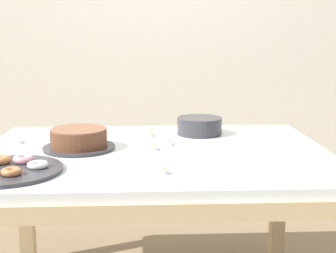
{
  "coord_description": "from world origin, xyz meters",
  "views": [
    {
      "loc": [
        -0.03,
        -1.85,
        1.2
      ],
      "look_at": [
        0.06,
        0.19,
        0.79
      ],
      "focal_mm": 50.0,
      "sensor_mm": 36.0,
      "label": 1
    }
  ],
  "objects": [
    {
      "name": "wall_back",
      "position": [
        0.0,
        1.81,
        1.3
      ],
      "size": [
        8.0,
        0.1,
        2.6
      ],
      "primitive_type": "cube",
      "color": "silver",
      "rests_on": "ground"
    },
    {
      "name": "dining_table",
      "position": [
        0.0,
        0.0,
        0.64
      ],
      "size": [
        1.44,
        1.04,
        0.73
      ],
      "color": "silver",
      "rests_on": "ground"
    },
    {
      "name": "cake_chocolate_round",
      "position": [
        -0.31,
        0.04,
        0.77
      ],
      "size": [
        0.29,
        0.29,
        0.09
      ],
      "color": "#333338",
      "rests_on": "dining_table"
    },
    {
      "name": "pastry_platter",
      "position": [
        -0.51,
        -0.28,
        0.74
      ],
      "size": [
        0.37,
        0.37,
        0.04
      ],
      "color": "#333338",
      "rests_on": "dining_table"
    },
    {
      "name": "plate_stack",
      "position": [
        0.22,
        0.3,
        0.77
      ],
      "size": [
        0.21,
        0.21,
        0.08
      ],
      "color": "#333338",
      "rests_on": "dining_table"
    },
    {
      "name": "tealight_centre",
      "position": [
        0.06,
        0.08,
        0.74
      ],
      "size": [
        0.04,
        0.04,
        0.04
      ],
      "color": "silver",
      "rests_on": "dining_table"
    },
    {
      "name": "tealight_near_cakes",
      "position": [
        0.02,
        -0.33,
        0.74
      ],
      "size": [
        0.04,
        0.04,
        0.04
      ],
      "color": "silver",
      "rests_on": "dining_table"
    },
    {
      "name": "tealight_near_front",
      "position": [
        -0.58,
        0.15,
        0.74
      ],
      "size": [
        0.04,
        0.04,
        0.04
      ],
      "color": "silver",
      "rests_on": "dining_table"
    },
    {
      "name": "tealight_right_edge",
      "position": [
        -0.02,
        0.27,
        0.74
      ],
      "size": [
        0.04,
        0.04,
        0.04
      ],
      "color": "silver",
      "rests_on": "dining_table"
    },
    {
      "name": "tealight_left_edge",
      "position": [
        -0.0,
        0.0,
        0.74
      ],
      "size": [
        0.04,
        0.04,
        0.04
      ],
      "color": "silver",
      "rests_on": "dining_table"
    }
  ]
}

